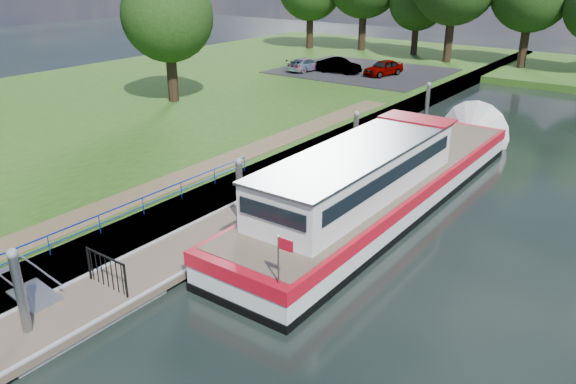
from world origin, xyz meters
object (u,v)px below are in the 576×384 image
Objects in this scene: pontoon at (305,189)px; car_a at (384,68)px; barge at (391,179)px; car_b at (339,65)px; car_c at (306,64)px.

car_a is (-8.47, 24.05, 1.31)m from pontoon.
car_a is at bearing 109.40° from pontoon.
pontoon is at bearing -159.19° from barge.
barge is at bearing -47.82° from car_a.
car_b is at bearing 118.04° from pontoon.
car_a is at bearing -154.93° from car_c.
pontoon is 26.61m from car_c.
car_a is 6.87m from car_c.
barge is at bearing 139.25° from car_c.
barge is 5.45× the size of car_b.
car_a is 0.98× the size of car_c.
car_c is (-18.60, 20.57, 0.32)m from barge.
car_c is (-2.84, -0.90, -0.07)m from car_b.
car_a reaches higher than car_b.
car_a reaches higher than car_c.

